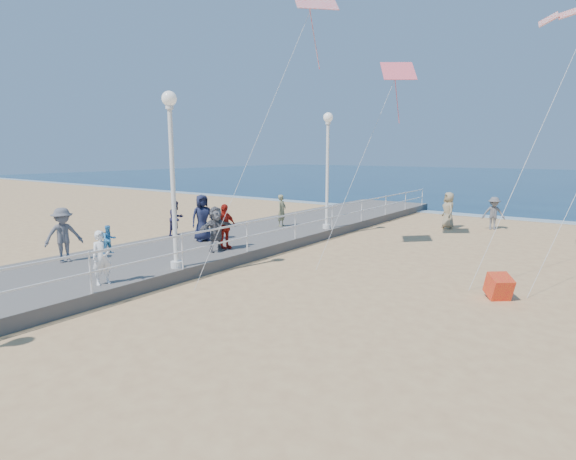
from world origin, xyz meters
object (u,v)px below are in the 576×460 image
Objects in this scene: lamp_post_mid at (172,162)px; spectator_4 at (202,218)px; spectator_6 at (282,211)px; beach_walker_a at (494,213)px; spectator_3 at (224,227)px; spectator_7 at (176,218)px; toddler_held at (109,239)px; spectator_5 at (216,229)px; spectator_2 at (63,235)px; box_kite at (499,289)px; beach_walker_c at (448,210)px; woman_holding_toddler at (102,258)px; lamp_post_far at (328,158)px.

lamp_post_mid reaches higher than spectator_4.
beach_walker_a is at bearing -52.19° from spectator_6.
spectator_3 is at bearing -171.71° from spectator_6.
spectator_3 is at bearing -102.97° from spectator_7.
spectator_4 is (-2.43, 5.67, -0.29)m from toddler_held.
spectator_3 is 1.02× the size of spectator_5.
spectator_2 is 0.95× the size of spectator_4.
spectator_3 is 9.37m from box_kite.
spectator_7 is 0.90× the size of beach_walker_a.
spectator_7 is (-0.73, 5.26, -0.14)m from spectator_2.
beach_walker_c is at bearing 75.14° from lamp_post_mid.
spectator_5 is (1.83, -1.06, -0.12)m from spectator_4.
woman_holding_toddler is at bearing 144.82° from toddler_held.
spectator_2 is at bearing -62.90° from beach_walker_c.
lamp_post_mid is at bearing -154.72° from spectator_5.
lamp_post_mid is 8.87× the size of box_kite.
spectator_3 is 1.09× the size of spectator_6.
toddler_held is at bearing -90.28° from lamp_post_far.
spectator_6 reaches higher than box_kite.
toddler_held reaches higher than beach_walker_c.
spectator_6 is at bearing -155.97° from beach_walker_a.
lamp_post_mid reaches higher than toddler_held.
lamp_post_mid reaches higher than box_kite.
box_kite is at bearing -90.45° from spectator_7.
lamp_post_far reaches higher than spectator_6.
lamp_post_far is 7.31m from spectator_7.
lamp_post_mid is 9.00m from lamp_post_far.
beach_walker_c reaches higher than box_kite.
lamp_post_far is at bearing 90.00° from lamp_post_mid.
lamp_post_mid reaches higher than beach_walker_c.
spectator_7 is at bearing 142.48° from box_kite.
lamp_post_far is 3.32m from spectator_6.
toddler_held is 0.47× the size of spectator_5.
spectator_5 reaches higher than woman_holding_toddler.
woman_holding_toddler is 0.54m from toddler_held.
box_kite is at bearing -48.62° from spectator_2.
beach_walker_a is (8.38, 12.34, -0.50)m from spectator_4.
spectator_5 is 0.97× the size of beach_walker_a.
spectator_2 is (-3.51, -10.67, -2.37)m from lamp_post_far.
lamp_post_far is 6.91× the size of toddler_held.
lamp_post_mid is 2.98× the size of spectator_2.
spectator_3 is at bearing -96.74° from lamp_post_far.
spectator_2 is (-3.46, 0.53, -0.34)m from toddler_held.
woman_holding_toddler is 10.74m from spectator_6.
beach_walker_a is (6.10, 18.16, -0.30)m from woman_holding_toddler.
spectator_7 is (-4.19, 5.80, -0.48)m from toddler_held.
spectator_5 is at bearing -135.66° from beach_walker_a.
beach_walker_c is at bearing -37.91° from spectator_7.
lamp_post_far reaches higher than spectator_4.
spectator_3 is at bearing -84.26° from spectator_4.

